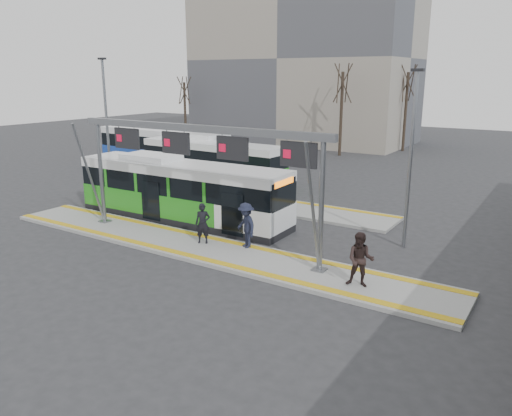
{
  "coord_description": "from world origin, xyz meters",
  "views": [
    {
      "loc": [
        13.1,
        -15.92,
        7.34
      ],
      "look_at": [
        0.89,
        3.0,
        1.33
      ],
      "focal_mm": 35.0,
      "sensor_mm": 36.0,
      "label": 1
    }
  ],
  "objects_px": {
    "passenger_c": "(246,225)",
    "hero_bus": "(181,191)",
    "passenger_a": "(203,223)",
    "gantry": "(196,150)",
    "passenger_b": "(360,260)"
  },
  "relations": [
    {
      "from": "passenger_c",
      "to": "passenger_b",
      "type": "bearing_deg",
      "value": 16.13
    },
    {
      "from": "hero_bus",
      "to": "passenger_a",
      "type": "relative_size",
      "value": 6.74
    },
    {
      "from": "hero_bus",
      "to": "gantry",
      "type": "bearing_deg",
      "value": -41.17
    },
    {
      "from": "passenger_b",
      "to": "passenger_c",
      "type": "distance_m",
      "value": 5.79
    },
    {
      "from": "gantry",
      "to": "passenger_c",
      "type": "distance_m",
      "value": 3.83
    },
    {
      "from": "gantry",
      "to": "passenger_a",
      "type": "height_order",
      "value": "gantry"
    },
    {
      "from": "hero_bus",
      "to": "passenger_c",
      "type": "relative_size",
      "value": 6.15
    },
    {
      "from": "passenger_a",
      "to": "passenger_b",
      "type": "xyz_separation_m",
      "value": [
        7.57,
        -0.7,
        0.09
      ]
    },
    {
      "from": "passenger_c",
      "to": "hero_bus",
      "type": "bearing_deg",
      "value": -172.62
    },
    {
      "from": "passenger_a",
      "to": "passenger_c",
      "type": "distance_m",
      "value": 2.0
    },
    {
      "from": "hero_bus",
      "to": "passenger_c",
      "type": "bearing_deg",
      "value": -22.83
    },
    {
      "from": "passenger_a",
      "to": "passenger_b",
      "type": "height_order",
      "value": "passenger_b"
    },
    {
      "from": "hero_bus",
      "to": "passenger_c",
      "type": "distance_m",
      "value": 5.91
    },
    {
      "from": "gantry",
      "to": "passenger_a",
      "type": "bearing_deg",
      "value": 57.87
    },
    {
      "from": "gantry",
      "to": "passenger_b",
      "type": "height_order",
      "value": "gantry"
    }
  ]
}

